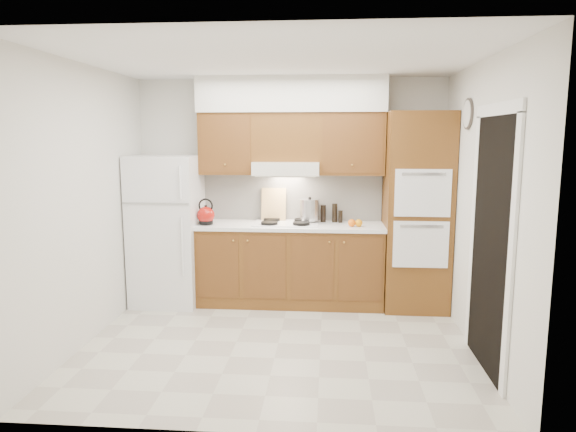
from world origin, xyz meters
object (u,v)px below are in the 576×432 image
Objects in this scene: kettle at (206,215)px; stock_pot at (310,210)px; fridge at (167,230)px; oven_cabinet at (416,212)px.

kettle is 1.19m from stock_pot.
kettle is (0.47, -0.06, 0.19)m from fridge.
oven_cabinet is at bearing 21.58° from kettle.
oven_cabinet is (2.85, 0.03, 0.24)m from fridge.
fridge is at bearing -174.24° from stock_pot.
fridge is 0.52m from kettle.
oven_cabinet is 1.21m from stock_pot.
oven_cabinet reaches higher than stock_pot.
oven_cabinet is 2.37m from kettle.
stock_pot is at bearing 30.31° from kettle.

